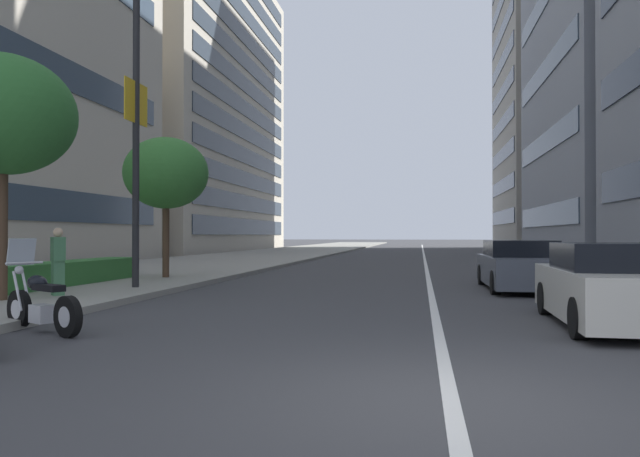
# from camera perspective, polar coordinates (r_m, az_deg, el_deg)

# --- Properties ---
(ground_plane) EXTENTS (400.00, 400.00, 0.00)m
(ground_plane) POSITION_cam_1_polar(r_m,az_deg,el_deg) (5.74, 12.45, -16.02)
(ground_plane) COLOR #3A3A3D
(sidewalk_right_plaza) EXTENTS (160.00, 9.15, 0.15)m
(sidewalk_right_plaza) POSITION_cam_1_polar(r_m,az_deg,el_deg) (37.20, -7.56, -2.86)
(sidewalk_right_plaza) COLOR gray
(sidewalk_right_plaza) RESTS_ON ground
(lane_centre_stripe) EXTENTS (110.00, 0.16, 0.01)m
(lane_centre_stripe) POSITION_cam_1_polar(r_m,az_deg,el_deg) (40.55, 9.94, -2.77)
(lane_centre_stripe) COLOR silver
(lane_centre_stripe) RESTS_ON ground
(motorcycle_mid_row) EXTENTS (1.10, 1.92, 1.47)m
(motorcycle_mid_row) POSITION_cam_1_polar(r_m,az_deg,el_deg) (10.39, -25.05, -6.59)
(motorcycle_mid_row) COLOR black
(motorcycle_mid_row) RESTS_ON ground
(car_approaching_light) EXTENTS (4.27, 2.00, 1.39)m
(car_approaching_light) POSITION_cam_1_polar(r_m,az_deg,el_deg) (11.07, 26.24, -5.05)
(car_approaching_light) COLOR beige
(car_approaching_light) RESTS_ON ground
(car_lead_in_lane) EXTENTS (4.69, 1.96, 1.38)m
(car_lead_in_lane) POSITION_cam_1_polar(r_m,az_deg,el_deg) (17.58, 18.53, -3.44)
(car_lead_in_lane) COLOR #4C515B
(car_lead_in_lane) RESTS_ON ground
(street_lamp_with_banners) EXTENTS (1.26, 2.48, 9.14)m
(street_lamp_with_banners) POSITION_cam_1_polar(r_m,az_deg,el_deg) (16.82, -16.12, 13.23)
(street_lamp_with_banners) COLOR #232326
(street_lamp_with_banners) RESTS_ON sidewalk_right_plaza
(clipped_hedge_bed) EXTENTS (6.97, 1.10, 0.64)m
(clipped_hedge_bed) POSITION_cam_1_polar(r_m,az_deg,el_deg) (18.03, -23.42, -3.93)
(clipped_hedge_bed) COLOR #337033
(clipped_hedge_bed) RESTS_ON sidewalk_right_plaza
(street_tree_by_lamp_post) EXTENTS (3.00, 3.00, 5.21)m
(street_tree_by_lamp_post) POSITION_cam_1_polar(r_m,az_deg,el_deg) (14.54, -28.01, 9.52)
(street_tree_by_lamp_post) COLOR #473323
(street_tree_by_lamp_post) RESTS_ON sidewalk_right_plaza
(street_tree_far_plaza) EXTENTS (2.74, 2.74, 4.56)m
(street_tree_far_plaza) POSITION_cam_1_polar(r_m,az_deg,el_deg) (20.18, -14.48, 5.10)
(street_tree_far_plaza) COLOR #473323
(street_tree_far_plaza) RESTS_ON sidewalk_right_plaza
(pedestrian_on_plaza) EXTENTS (0.47, 0.46, 1.54)m
(pedestrian_on_plaza) POSITION_cam_1_polar(r_m,az_deg,el_deg) (14.92, -23.73, -2.90)
(pedestrian_on_plaza) COLOR #3F724C
(pedestrian_on_plaza) RESTS_ON sidewalk_right_plaza
(office_tower_mid_left) EXTENTS (18.70, 14.69, 43.42)m
(office_tower_mid_left) POSITION_cam_1_polar(r_m,az_deg,el_deg) (72.31, 22.96, 15.63)
(office_tower_mid_left) COLOR gray
(office_tower_mid_left) RESTS_ON ground
(office_tower_behind_plaza) EXTENTS (31.33, 21.04, 28.95)m
(office_tower_behind_plaza) POSITION_cam_1_polar(r_m,az_deg,el_deg) (63.12, -16.30, 11.23)
(office_tower_behind_plaza) COLOR beige
(office_tower_behind_plaza) RESTS_ON ground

